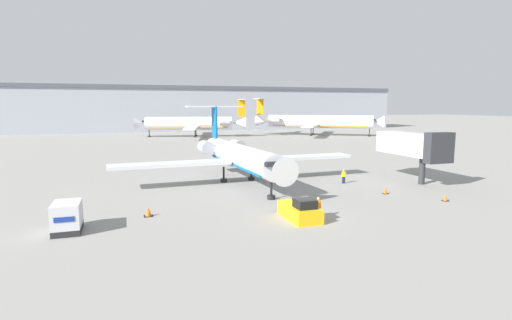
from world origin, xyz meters
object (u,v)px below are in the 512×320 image
at_px(airplane_parked_far_left, 317,122).
at_px(traffic_cone_right, 385,190).
at_px(airplane_main, 239,155).
at_px(traffic_cone_left, 148,212).
at_px(airplane_parked_far_right, 192,123).
at_px(luggage_cart, 67,217).
at_px(jet_bridge, 413,145).
at_px(worker_near_tug, 318,207).
at_px(pushback_tug, 300,211).
at_px(worker_by_wing, 344,176).
at_px(traffic_cone_mid, 445,198).

bearing_deg(airplane_parked_far_left, traffic_cone_right, -111.85).
xyz_separation_m(airplane_main, traffic_cone_left, (-11.27, -12.17, -2.84)).
bearing_deg(airplane_parked_far_right, airplane_main, -94.85).
height_order(airplane_main, luggage_cart, airplane_main).
height_order(airplane_parked_far_left, jet_bridge, airplane_parked_far_left).
bearing_deg(traffic_cone_right, worker_near_tug, -151.50).
distance_m(pushback_tug, jet_bridge, 22.48).
height_order(worker_by_wing, airplane_parked_far_right, airplane_parked_far_right).
xyz_separation_m(worker_near_tug, airplane_parked_far_left, (41.30, 81.97, 3.32)).
xyz_separation_m(worker_by_wing, traffic_cone_left, (-22.69, -7.32, -0.48)).
height_order(worker_by_wing, traffic_cone_right, worker_by_wing).
relative_size(worker_by_wing, traffic_cone_right, 2.07).
distance_m(worker_near_tug, traffic_cone_right, 12.26).
bearing_deg(worker_near_tug, pushback_tug, 174.73).
bearing_deg(luggage_cart, jet_bridge, 12.63).
distance_m(traffic_cone_right, traffic_cone_mid, 5.70).
xyz_separation_m(airplane_main, worker_near_tug, (1.87, -17.02, -2.31)).
relative_size(airplane_main, jet_bridge, 2.92).
xyz_separation_m(traffic_cone_mid, jet_bridge, (3.64, 9.30, 4.11)).
distance_m(traffic_cone_right, jet_bridge, 9.56).
height_order(traffic_cone_left, traffic_cone_right, traffic_cone_right).
bearing_deg(worker_near_tug, luggage_cart, 172.74).
xyz_separation_m(airplane_main, jet_bridge, (19.82, -6.34, 1.23)).
bearing_deg(luggage_cart, airplane_parked_far_right, 74.96).
relative_size(traffic_cone_mid, airplane_parked_far_left, 0.02).
relative_size(worker_by_wing, airplane_parked_far_left, 0.05).
bearing_deg(pushback_tug, airplane_main, 91.08).
bearing_deg(luggage_cart, airplane_parked_far_left, 52.87).
bearing_deg(jet_bridge, worker_near_tug, -149.25).
bearing_deg(worker_near_tug, traffic_cone_left, 159.75).
bearing_deg(worker_near_tug, worker_by_wing, 51.87).
xyz_separation_m(traffic_cone_left, traffic_cone_right, (23.91, 1.00, 0.01)).
height_order(traffic_cone_left, airplane_parked_far_right, airplane_parked_far_right).
bearing_deg(worker_by_wing, traffic_cone_mid, -66.22).
xyz_separation_m(worker_by_wing, airplane_parked_far_left, (31.74, 69.80, 3.37)).
bearing_deg(jet_bridge, traffic_cone_right, -146.07).
xyz_separation_m(luggage_cart, traffic_cone_right, (29.71, 3.43, -0.71)).
bearing_deg(jet_bridge, airplane_parked_far_left, 71.87).
distance_m(traffic_cone_left, traffic_cone_mid, 27.67).
bearing_deg(worker_by_wing, airplane_parked_far_left, 65.54).
distance_m(worker_near_tug, traffic_cone_mid, 14.39).
xyz_separation_m(pushback_tug, luggage_cart, (-17.40, 2.27, 0.40)).
xyz_separation_m(worker_near_tug, jet_bridge, (17.95, 10.68, 3.54)).
relative_size(luggage_cart, traffic_cone_left, 3.76).
distance_m(worker_by_wing, traffic_cone_mid, 11.80).
bearing_deg(worker_by_wing, airplane_parked_far_right, 94.01).
bearing_deg(traffic_cone_right, airplane_parked_far_right, 94.54).
relative_size(pushback_tug, worker_near_tug, 2.54).
bearing_deg(luggage_cart, worker_near_tug, -7.26).
relative_size(traffic_cone_left, traffic_cone_mid, 1.10).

